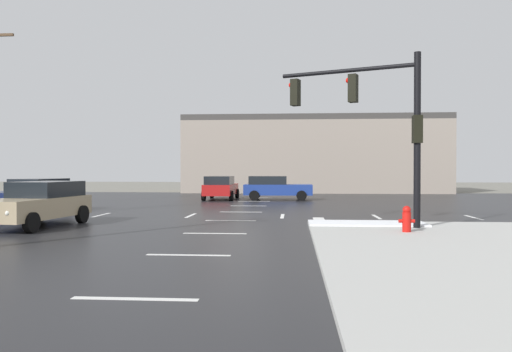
{
  "coord_description": "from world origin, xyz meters",
  "views": [
    {
      "loc": [
        2.44,
        -21.59,
        2.03
      ],
      "look_at": [
        0.43,
        5.91,
        1.68
      ],
      "focal_mm": 35.2,
      "sensor_mm": 36.0,
      "label": 1
    }
  ],
  "objects_px": {
    "traffic_signal_mast": "(376,112)",
    "fire_hydrant": "(407,219)",
    "sedan_blue": "(275,187)",
    "sedan_navy": "(33,195)",
    "sedan_red": "(221,187)",
    "sedan_tan": "(39,203)"
  },
  "relations": [
    {
      "from": "sedan_red",
      "to": "sedan_blue",
      "type": "bearing_deg",
      "value": -89.72
    },
    {
      "from": "sedan_blue",
      "to": "sedan_tan",
      "type": "distance_m",
      "value": 17.99
    },
    {
      "from": "sedan_blue",
      "to": "sedan_navy",
      "type": "height_order",
      "value": "same"
    },
    {
      "from": "sedan_tan",
      "to": "sedan_red",
      "type": "height_order",
      "value": "same"
    },
    {
      "from": "sedan_blue",
      "to": "sedan_navy",
      "type": "xyz_separation_m",
      "value": [
        -10.92,
        -10.78,
        0.0
      ]
    },
    {
      "from": "traffic_signal_mast",
      "to": "sedan_red",
      "type": "bearing_deg",
      "value": -42.73
    },
    {
      "from": "traffic_signal_mast",
      "to": "fire_hydrant",
      "type": "distance_m",
      "value": 3.83
    },
    {
      "from": "fire_hydrant",
      "to": "sedan_navy",
      "type": "bearing_deg",
      "value": 155.59
    },
    {
      "from": "fire_hydrant",
      "to": "sedan_blue",
      "type": "xyz_separation_m",
      "value": [
        -4.6,
        17.82,
        0.32
      ]
    },
    {
      "from": "sedan_blue",
      "to": "sedan_navy",
      "type": "distance_m",
      "value": 15.34
    },
    {
      "from": "traffic_signal_mast",
      "to": "sedan_blue",
      "type": "bearing_deg",
      "value": -54.18
    },
    {
      "from": "fire_hydrant",
      "to": "sedan_blue",
      "type": "height_order",
      "value": "sedan_blue"
    },
    {
      "from": "traffic_signal_mast",
      "to": "sedan_navy",
      "type": "xyz_separation_m",
      "value": [
        -14.87,
        5.43,
        -3.1
      ]
    },
    {
      "from": "sedan_tan",
      "to": "sedan_red",
      "type": "relative_size",
      "value": 1.03
    },
    {
      "from": "traffic_signal_mast",
      "to": "sedan_blue",
      "type": "relative_size",
      "value": 1.25
    },
    {
      "from": "fire_hydrant",
      "to": "sedan_red",
      "type": "bearing_deg",
      "value": 114.86
    },
    {
      "from": "sedan_tan",
      "to": "traffic_signal_mast",
      "type": "bearing_deg",
      "value": 96.41
    },
    {
      "from": "traffic_signal_mast",
      "to": "fire_hydrant",
      "type": "height_order",
      "value": "traffic_signal_mast"
    },
    {
      "from": "sedan_blue",
      "to": "sedan_red",
      "type": "relative_size",
      "value": 1.0
    },
    {
      "from": "fire_hydrant",
      "to": "sedan_blue",
      "type": "distance_m",
      "value": 18.41
    },
    {
      "from": "traffic_signal_mast",
      "to": "sedan_blue",
      "type": "distance_m",
      "value": 16.97
    },
    {
      "from": "sedan_blue",
      "to": "sedan_tan",
      "type": "xyz_separation_m",
      "value": [
        -7.81,
        -16.21,
        0.0
      ]
    }
  ]
}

